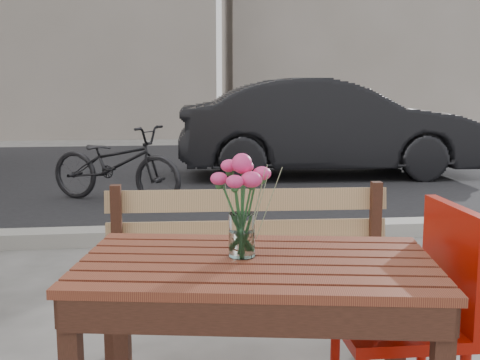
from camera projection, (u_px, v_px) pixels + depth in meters
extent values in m
cube|color=black|center=(181.00, 172.00, 8.86)|extent=(30.00, 8.00, 0.00)
cube|color=#999790|center=(193.00, 234.00, 4.93)|extent=(30.00, 0.25, 0.12)
cube|color=gray|center=(351.00, 23.00, 16.84)|extent=(7.00, 3.00, 6.00)
cube|color=#562116|center=(257.00, 264.00, 1.95)|extent=(1.25, 0.86, 0.03)
cube|color=black|center=(122.00, 328.00, 2.32)|extent=(0.07, 0.07, 0.68)
cube|color=black|center=(398.00, 335.00, 2.26)|extent=(0.07, 0.07, 0.68)
cube|color=#9A7950|center=(251.00, 274.00, 2.70)|extent=(1.36, 0.43, 0.03)
cube|color=#9A7950|center=(247.00, 216.00, 2.86)|extent=(1.34, 0.09, 0.36)
cube|color=black|center=(110.00, 336.00, 2.54)|extent=(0.05, 0.05, 0.44)
cube|color=black|center=(394.00, 327.00, 2.63)|extent=(0.05, 0.05, 0.44)
cube|color=black|center=(118.00, 271.00, 2.81)|extent=(0.05, 0.05, 0.81)
cube|color=black|center=(374.00, 265.00, 2.90)|extent=(0.05, 0.05, 0.81)
cube|color=#A30F04|center=(397.00, 325.00, 2.11)|extent=(0.43, 0.43, 0.04)
cube|color=#A30F04|center=(453.00, 262.00, 2.09)|extent=(0.05, 0.42, 0.40)
cylinder|color=white|center=(242.00, 235.00, 1.97)|extent=(0.09, 0.09, 0.14)
cylinder|color=#255A2C|center=(242.00, 214.00, 1.96)|extent=(0.05, 0.05, 0.29)
imported|color=black|center=(327.00, 128.00, 8.41)|extent=(4.18, 1.60, 1.36)
imported|color=black|center=(116.00, 164.00, 6.54)|extent=(1.67, 1.26, 0.84)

